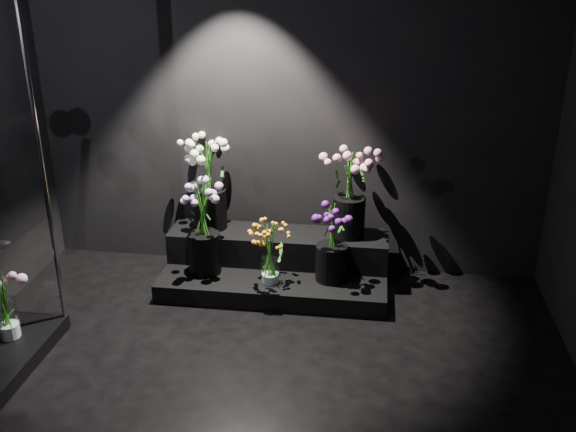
# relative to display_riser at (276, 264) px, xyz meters

# --- Properties ---
(floor) EXTENTS (4.00, 4.00, 0.00)m
(floor) POSITION_rel_display_riser_xyz_m (0.05, -1.66, -0.16)
(floor) COLOR black
(floor) RESTS_ON ground
(wall_back) EXTENTS (4.00, 0.00, 4.00)m
(wall_back) POSITION_rel_display_riser_xyz_m (0.05, 0.34, 1.24)
(wall_back) COLOR black
(wall_back) RESTS_ON floor
(display_riser) EXTENTS (1.73, 0.77, 0.38)m
(display_riser) POSITION_rel_display_riser_xyz_m (0.00, 0.00, 0.00)
(display_riser) COLOR black
(display_riser) RESTS_ON floor
(bouquet_orange_bells) EXTENTS (0.32, 0.32, 0.46)m
(bouquet_orange_bells) POSITION_rel_display_riser_xyz_m (-0.00, -0.28, 0.23)
(bouquet_orange_bells) COLOR white
(bouquet_orange_bells) RESTS_ON display_riser
(bouquet_lilac) EXTENTS (0.42, 0.42, 0.73)m
(bouquet_lilac) POSITION_rel_display_riser_xyz_m (-0.53, -0.18, 0.39)
(bouquet_lilac) COLOR black
(bouquet_lilac) RESTS_ON display_riser
(bouquet_purple) EXTENTS (0.35, 0.35, 0.59)m
(bouquet_purple) POSITION_rel_display_riser_xyz_m (0.44, -0.17, 0.31)
(bouquet_purple) COLOR black
(bouquet_purple) RESTS_ON display_riser
(bouquet_cream_roses) EXTENTS (0.53, 0.53, 0.70)m
(bouquet_cream_roses) POSITION_rel_display_riser_xyz_m (-0.55, 0.14, 0.63)
(bouquet_cream_roses) COLOR black
(bouquet_cream_roses) RESTS_ON display_riser
(bouquet_pink_roses) EXTENTS (0.37, 0.37, 0.68)m
(bouquet_pink_roses) POSITION_rel_display_riser_xyz_m (0.55, 0.13, 0.62)
(bouquet_pink_roses) COLOR black
(bouquet_pink_roses) RESTS_ON display_riser
(bouquet_case_base_pink) EXTENTS (0.39, 0.39, 0.46)m
(bouquet_case_base_pink) POSITION_rel_display_riser_xyz_m (-1.58, -1.18, 0.19)
(bouquet_case_base_pink) COLOR white
(bouquet_case_base_pink) RESTS_ON display_case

